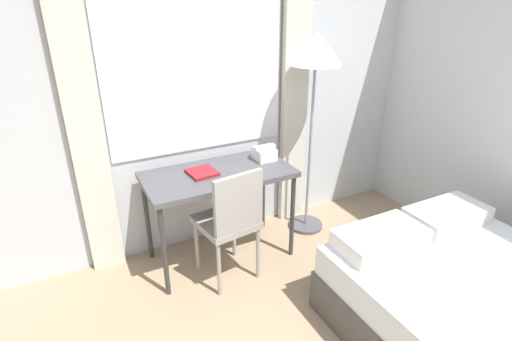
# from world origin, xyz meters

# --- Properties ---
(wall_back_with_window) EXTENTS (4.90, 0.13, 2.70)m
(wall_back_with_window) POSITION_xyz_m (-0.01, 2.67, 1.35)
(wall_back_with_window) COLOR silver
(wall_back_with_window) RESTS_ON ground_plane
(desk) EXTENTS (1.13, 0.58, 0.77)m
(desk) POSITION_xyz_m (-0.04, 2.30, 0.70)
(desk) COLOR #4C4C51
(desk) RESTS_ON ground_plane
(desk_chair) EXTENTS (0.45, 0.45, 0.93)m
(desk_chair) POSITION_xyz_m (-0.08, 1.99, 0.54)
(desk_chair) COLOR gray
(desk_chair) RESTS_ON ground_plane
(bed) EXTENTS (1.40, 1.96, 0.62)m
(bed) POSITION_xyz_m (0.99, 0.53, 0.26)
(bed) COLOR #4C4742
(bed) RESTS_ON ground_plane
(standing_lamp) EXTENTS (0.42, 0.42, 1.76)m
(standing_lamp) POSITION_xyz_m (0.84, 2.36, 1.52)
(standing_lamp) COLOR #4C4C51
(standing_lamp) RESTS_ON ground_plane
(telephone) EXTENTS (0.18, 0.17, 0.12)m
(telephone) POSITION_xyz_m (0.39, 2.36, 0.82)
(telephone) COLOR white
(telephone) RESTS_ON desk
(book) EXTENTS (0.22, 0.23, 0.02)m
(book) POSITION_xyz_m (-0.16, 2.33, 0.78)
(book) COLOR maroon
(book) RESTS_ON desk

